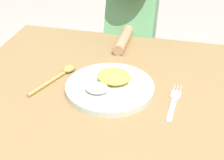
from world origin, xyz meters
name	(u,v)px	position (x,y,z in m)	size (l,w,h in m)	color
dining_table	(134,121)	(0.00, 0.00, 0.57)	(1.11, 0.79, 0.69)	olive
plate	(110,86)	(-0.08, -0.01, 0.70)	(0.27, 0.27, 0.05)	silver
fork	(174,103)	(0.12, -0.03, 0.69)	(0.03, 0.18, 0.01)	silver
spoon	(61,74)	(-0.25, 0.04, 0.69)	(0.10, 0.20, 0.02)	tan
person	(131,56)	(-0.10, 0.49, 0.54)	(0.21, 0.40, 1.01)	#47506A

